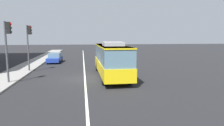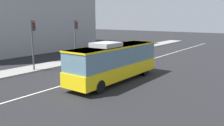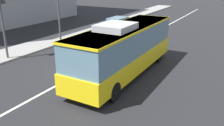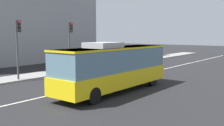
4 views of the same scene
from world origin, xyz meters
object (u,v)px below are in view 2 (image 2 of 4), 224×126
at_px(traffic_light_near_corner, 33,37).
at_px(transit_bus, 115,61).
at_px(sedan_blue, 124,51).
at_px(traffic_light_mid_block, 75,34).

bearing_deg(traffic_light_near_corner, transit_bus, 8.57).
height_order(transit_bus, sedan_blue, transit_bus).
distance_m(transit_bus, sedan_blue, 13.78).
relative_size(sedan_blue, traffic_light_near_corner, 0.88).
bearing_deg(traffic_light_mid_block, sedan_blue, 83.09).
bearing_deg(sedan_blue, transit_bus, 32.64).
height_order(transit_bus, traffic_light_near_corner, traffic_light_near_corner).
bearing_deg(traffic_light_mid_block, transit_bus, -19.68).
bearing_deg(transit_bus, traffic_light_mid_block, 65.42).
distance_m(sedan_blue, traffic_light_near_corner, 14.02).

